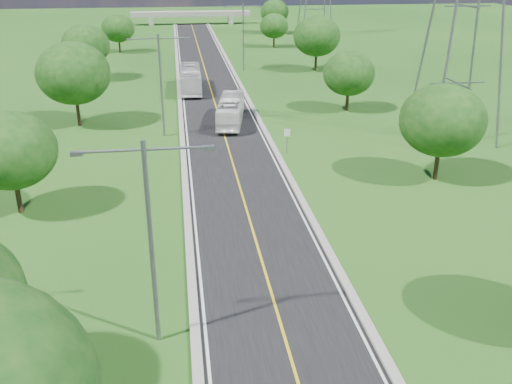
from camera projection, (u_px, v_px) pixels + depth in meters
ground at (213, 99)px, 71.89m from camera, size 260.00×260.00×0.00m
road at (210, 88)px, 77.36m from camera, size 8.00×150.00×0.06m
curb_left at (179, 89)px, 76.78m from camera, size 0.50×150.00×0.22m
curb_right at (241, 87)px, 77.87m from camera, size 0.50×150.00×0.22m
speed_limit_sign at (287, 137)px, 51.86m from camera, size 0.55×0.09×2.40m
overpass at (191, 15)px, 143.91m from camera, size 30.00×3.00×3.20m
streetlight_near_left at (150, 228)px, 25.04m from camera, size 5.90×0.25×10.00m
streetlight_mid_left at (161, 77)px, 55.13m from camera, size 5.90×0.25×10.00m
streetlight_far_right at (243, 31)px, 86.76m from camera, size 5.90×0.25×10.00m
tree_lb at (10, 150)px, 38.86m from camera, size 6.30×6.30×7.33m
tree_lc at (73, 73)px, 58.69m from camera, size 7.56×7.56×8.79m
tree_ld at (85, 45)px, 80.56m from camera, size 6.72×6.72×7.82m
tree_le at (118, 28)px, 103.01m from camera, size 5.88×5.88×6.84m
tree_rb at (442, 120)px, 44.64m from camera, size 6.72×6.72×7.82m
tree_rc at (349, 74)px, 64.82m from camera, size 5.88×5.88×6.84m
tree_rd at (317, 36)px, 86.60m from camera, size 7.14×7.14×8.30m
tree_re at (274, 26)px, 108.65m from camera, size 5.46×5.46×6.35m
tree_rf at (275, 12)px, 127.10m from camera, size 6.30×6.30×7.33m
bus_outbound at (231, 110)px, 60.99m from camera, size 3.98×10.33×2.81m
bus_inbound at (191, 79)px, 75.30m from camera, size 2.81×11.18×3.10m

